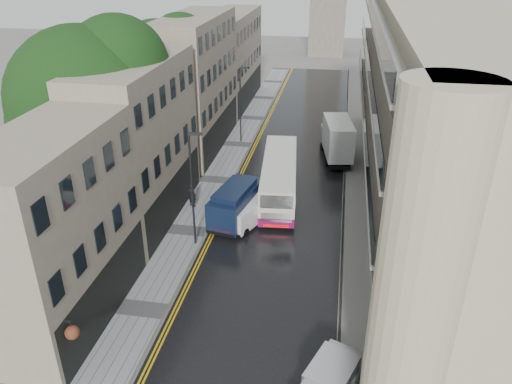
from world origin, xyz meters
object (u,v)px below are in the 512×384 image
(white_van, at_px, (227,218))
(pedestrian, at_px, (192,195))
(white_lorry, at_px, (328,146))
(lamp_post_far, at_px, (240,106))
(cream_bus, at_px, (262,196))
(navy_van, at_px, (212,212))
(lamp_post_near, at_px, (192,191))
(tree_near, at_px, (88,126))
(tree_far, at_px, (161,87))

(white_van, height_order, pedestrian, pedestrian)
(white_lorry, distance_m, white_van, 13.80)
(white_van, relative_size, lamp_post_far, 0.54)
(cream_bus, relative_size, white_van, 2.78)
(cream_bus, distance_m, navy_van, 4.09)
(cream_bus, distance_m, white_van, 3.34)
(navy_van, relative_size, lamp_post_far, 0.75)
(navy_van, xyz_separation_m, lamp_post_far, (-1.39, 16.84, 2.35))
(white_lorry, bearing_deg, lamp_post_near, -127.67)
(navy_van, bearing_deg, white_van, 21.74)
(tree_near, distance_m, lamp_post_near, 8.48)
(tree_near, height_order, white_lorry, tree_near)
(tree_near, distance_m, lamp_post_far, 18.21)
(navy_van, xyz_separation_m, lamp_post_near, (-0.62, -2.03, 2.51))
(white_lorry, bearing_deg, pedestrian, -144.03)
(white_van, bearing_deg, lamp_post_far, 121.47)
(cream_bus, bearing_deg, white_lorry, 60.92)
(lamp_post_near, relative_size, lamp_post_far, 1.04)
(white_van, xyz_separation_m, navy_van, (-0.99, -0.19, 0.51))
(white_lorry, relative_size, pedestrian, 3.92)
(white_van, height_order, lamp_post_near, lamp_post_near)
(lamp_post_far, bearing_deg, tree_far, -162.05)
(cream_bus, xyz_separation_m, pedestrian, (-5.24, 0.12, -0.46))
(tree_far, relative_size, pedestrian, 6.76)
(tree_near, bearing_deg, cream_bus, 12.73)
(navy_van, distance_m, lamp_post_near, 3.28)
(tree_far, height_order, white_van, tree_far)
(navy_van, height_order, lamp_post_near, lamp_post_near)
(pedestrian, bearing_deg, lamp_post_near, 123.39)
(white_van, height_order, navy_van, navy_van)
(tree_far, bearing_deg, white_lorry, -3.06)
(cream_bus, bearing_deg, lamp_post_near, -132.23)
(tree_far, bearing_deg, lamp_post_near, -64.53)
(white_van, bearing_deg, navy_van, -146.00)
(pedestrian, height_order, lamp_post_near, lamp_post_near)
(navy_van, relative_size, pedestrian, 2.97)
(tree_near, height_order, white_van, tree_near)
(tree_near, bearing_deg, white_lorry, 38.31)
(pedestrian, height_order, lamp_post_far, lamp_post_far)
(tree_far, relative_size, lamp_post_far, 1.71)
(tree_near, relative_size, lamp_post_near, 1.83)
(cream_bus, distance_m, pedestrian, 5.26)
(pedestrian, bearing_deg, tree_far, -46.29)
(tree_far, xyz_separation_m, lamp_post_far, (6.51, 3.58, -2.47))
(tree_near, bearing_deg, lamp_post_far, 67.67)
(navy_van, bearing_deg, tree_near, -170.74)
(cream_bus, xyz_separation_m, white_van, (-2.01, -2.61, -0.60))
(tree_far, xyz_separation_m, pedestrian, (5.65, -10.35, -5.19))
(tree_near, distance_m, tree_far, 13.02)
(white_van, distance_m, pedestrian, 4.24)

